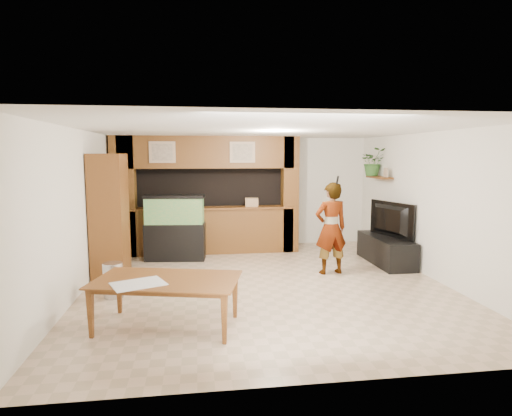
{
  "coord_description": "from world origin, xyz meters",
  "views": [
    {
      "loc": [
        -1.14,
        -7.01,
        2.19
      ],
      "look_at": [
        -0.08,
        0.6,
        1.24
      ],
      "focal_mm": 30.0,
      "sensor_mm": 36.0,
      "label": 1
    }
  ],
  "objects": [
    {
      "name": "wall_left",
      "position": [
        -3.0,
        0.0,
        1.3
      ],
      "size": [
        0.0,
        6.5,
        6.5
      ],
      "primitive_type": "plane",
      "rotation": [
        1.57,
        0.0,
        1.57
      ],
      "color": "white",
      "rests_on": "floor"
    },
    {
      "name": "photo_frame",
      "position": [
        2.85,
        1.63,
        1.82
      ],
      "size": [
        0.03,
        0.15,
        0.2
      ],
      "primitive_type": "cube",
      "rotation": [
        0.0,
        0.0,
        0.01
      ],
      "color": "tan",
      "rests_on": "wall_shelf"
    },
    {
      "name": "tv_stand",
      "position": [
        2.65,
        1.06,
        0.27
      ],
      "size": [
        0.6,
        1.63,
        0.54
      ],
      "primitive_type": "cube",
      "color": "black",
      "rests_on": "floor"
    },
    {
      "name": "wall_back",
      "position": [
        0.0,
        3.25,
        1.3
      ],
      "size": [
        6.0,
        0.0,
        6.0
      ],
      "primitive_type": "plane",
      "rotation": [
        1.57,
        0.0,
        0.0
      ],
      "color": "white",
      "rests_on": "floor"
    },
    {
      "name": "wall_clock",
      "position": [
        -2.97,
        1.0,
        1.9
      ],
      "size": [
        0.05,
        0.25,
        0.25
      ],
      "color": "black",
      "rests_on": "wall_left"
    },
    {
      "name": "wall_shelf",
      "position": [
        2.85,
        1.95,
        1.7
      ],
      "size": [
        0.25,
        0.9,
        0.04
      ],
      "primitive_type": "cube",
      "color": "brown",
      "rests_on": "wall_right"
    },
    {
      "name": "television",
      "position": [
        2.65,
        1.06,
        0.9
      ],
      "size": [
        0.5,
        1.23,
        0.71
      ],
      "primitive_type": "imported",
      "rotation": [
        0.0,
        0.0,
        1.86
      ],
      "color": "black",
      "rests_on": "tv_stand"
    },
    {
      "name": "ceiling",
      "position": [
        0.0,
        0.0,
        2.6
      ],
      "size": [
        6.5,
        6.5,
        0.0
      ],
      "primitive_type": "plane",
      "color": "white",
      "rests_on": "wall_back"
    },
    {
      "name": "potted_plant",
      "position": [
        2.82,
        2.24,
        2.04
      ],
      "size": [
        0.61,
        0.54,
        0.63
      ],
      "primitive_type": "imported",
      "rotation": [
        0.0,
        0.0,
        -0.08
      ],
      "color": "#305F26",
      "rests_on": "wall_shelf"
    },
    {
      "name": "wall_right",
      "position": [
        3.0,
        0.0,
        1.3
      ],
      "size": [
        0.0,
        6.5,
        6.5
      ],
      "primitive_type": "plane",
      "rotation": [
        1.57,
        0.0,
        -1.57
      ],
      "color": "white",
      "rests_on": "floor"
    },
    {
      "name": "trash_can",
      "position": [
        -2.44,
        -0.37,
        0.27
      ],
      "size": [
        0.3,
        0.3,
        0.55
      ],
      "primitive_type": "cylinder",
      "color": "#B2B2B7",
      "rests_on": "floor"
    },
    {
      "name": "newspaper_a",
      "position": [
        -1.86,
        -1.84,
        0.64
      ],
      "size": [
        0.74,
        0.65,
        0.01
      ],
      "primitive_type": "cube",
      "rotation": [
        0.0,
        0.0,
        0.41
      ],
      "color": "silver",
      "rests_on": "dining_table"
    },
    {
      "name": "counter_box",
      "position": [
        0.08,
        2.45,
        1.14
      ],
      "size": [
        0.31,
        0.22,
        0.19
      ],
      "primitive_type": "cube",
      "rotation": [
        0.0,
        0.0,
        -0.09
      ],
      "color": "#A27C58",
      "rests_on": "partition"
    },
    {
      "name": "microphone",
      "position": [
        1.35,
        0.32,
        1.74
      ],
      "size": [
        0.04,
        0.1,
        0.16
      ],
      "primitive_type": "cylinder",
      "rotation": [
        0.44,
        0.0,
        0.0
      ],
      "color": "black",
      "rests_on": "person"
    },
    {
      "name": "pantry_cabinet",
      "position": [
        -2.7,
        0.88,
        1.11
      ],
      "size": [
        0.55,
        0.91,
        2.21
      ],
      "primitive_type": "cube",
      "color": "brown",
      "rests_on": "floor"
    },
    {
      "name": "aquarium",
      "position": [
        -1.61,
        1.95,
        0.67
      ],
      "size": [
        1.23,
        0.46,
        1.37
      ],
      "rotation": [
        0.0,
        0.0,
        -0.11
      ],
      "color": "black",
      "rests_on": "floor"
    },
    {
      "name": "dining_table",
      "position": [
        -1.55,
        -1.69,
        0.32
      ],
      "size": [
        1.99,
        1.41,
        0.64
      ],
      "primitive_type": "imported",
      "rotation": [
        0.0,
        0.0,
        -0.24
      ],
      "color": "brown",
      "rests_on": "floor"
    },
    {
      "name": "person",
      "position": [
        1.3,
        0.48,
        0.85
      ],
      "size": [
        0.67,
        0.49,
        1.7
      ],
      "primitive_type": "imported",
      "rotation": [
        0.0,
        0.0,
        3.28
      ],
      "color": "#987653",
      "rests_on": "floor"
    },
    {
      "name": "partition",
      "position": [
        -0.95,
        2.64,
        1.31
      ],
      "size": [
        4.2,
        0.99,
        2.6
      ],
      "color": "brown",
      "rests_on": "floor"
    },
    {
      "name": "floor",
      "position": [
        0.0,
        0.0,
        0.0
      ],
      "size": [
        6.5,
        6.5,
        0.0
      ],
      "primitive_type": "plane",
      "color": "tan",
      "rests_on": "ground"
    }
  ]
}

